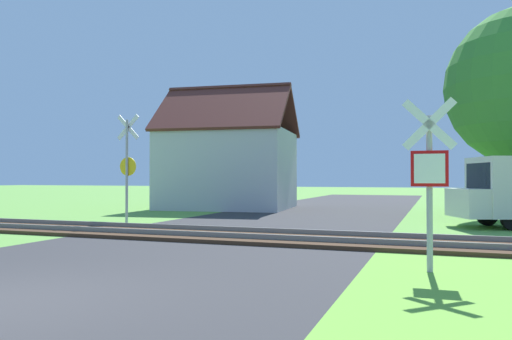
# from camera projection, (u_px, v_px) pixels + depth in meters

# --- Properties ---
(road_asphalt) EXTENTS (8.08, 80.00, 0.01)m
(road_asphalt) POSITION_uv_depth(u_px,v_px,m) (90.00, 276.00, 8.04)
(road_asphalt) COLOR #2D2D30
(road_asphalt) RESTS_ON ground
(rail_track) EXTENTS (60.00, 2.60, 0.22)m
(rail_track) POSITION_uv_depth(u_px,v_px,m) (225.00, 235.00, 13.16)
(rail_track) COLOR #422D1E
(rail_track) RESTS_ON ground
(stop_sign_near) EXTENTS (0.88, 0.15, 2.92)m
(stop_sign_near) POSITION_uv_depth(u_px,v_px,m) (429.00, 174.00, 8.34)
(stop_sign_near) COLOR #9E9EA5
(stop_sign_near) RESTS_ON ground
(crossing_sign_far) EXTENTS (0.88, 0.13, 3.76)m
(crossing_sign_far) POSITION_uv_depth(u_px,v_px,m) (127.00, 162.00, 17.04)
(crossing_sign_far) COLOR #9E9EA5
(crossing_sign_far) RESTS_ON ground
(house) EXTENTS (7.17, 6.60, 6.41)m
(house) POSITION_uv_depth(u_px,v_px,m) (229.00, 166.00, 25.90)
(house) COLOR #B7B7BC
(house) RESTS_ON ground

